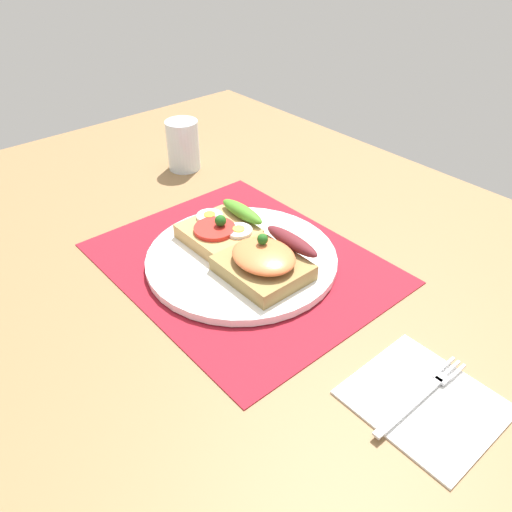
% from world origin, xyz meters
% --- Properties ---
extents(ground_plane, '(1.20, 0.90, 0.03)m').
position_xyz_m(ground_plane, '(0.00, 0.00, -0.02)').
color(ground_plane, olive).
extents(placemat, '(0.38, 0.31, 0.00)m').
position_xyz_m(placemat, '(0.00, 0.00, 0.00)').
color(placemat, maroon).
rests_on(placemat, ground_plane).
extents(plate, '(0.26, 0.26, 0.01)m').
position_xyz_m(plate, '(0.00, 0.00, 0.01)').
color(plate, white).
rests_on(plate, placemat).
extents(sandwich_egg_tomato, '(0.09, 0.10, 0.04)m').
position_xyz_m(sandwich_egg_tomato, '(-0.05, 0.00, 0.03)').
color(sandwich_egg_tomato, tan).
rests_on(sandwich_egg_tomato, plate).
extents(sandwich_salmon, '(0.11, 0.11, 0.05)m').
position_xyz_m(sandwich_salmon, '(0.05, -0.00, 0.03)').
color(sandwich_salmon, olive).
rests_on(sandwich_salmon, plate).
extents(napkin, '(0.14, 0.12, 0.01)m').
position_xyz_m(napkin, '(0.30, -0.01, 0.00)').
color(napkin, white).
rests_on(napkin, ground_plane).
extents(fork, '(0.02, 0.14, 0.00)m').
position_xyz_m(fork, '(0.29, -0.01, 0.01)').
color(fork, '#B7B7BC').
rests_on(fork, napkin).
extents(drinking_glass, '(0.06, 0.06, 0.09)m').
position_xyz_m(drinking_glass, '(-0.30, 0.11, 0.04)').
color(drinking_glass, silver).
rests_on(drinking_glass, ground_plane).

